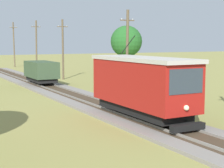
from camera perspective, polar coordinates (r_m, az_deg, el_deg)
red_tram at (r=21.31m, az=4.77°, el=-0.09°), size 2.60×8.54×4.79m
freight_car at (r=39.33m, az=-11.17°, el=1.97°), size 2.40×5.20×2.31m
utility_pole_mid at (r=31.41m, az=2.41°, el=5.08°), size 1.40×0.43×7.46m
utility_pole_far at (r=45.66m, az=-7.80°, el=5.55°), size 1.40×0.28×7.51m
utility_pole_distant at (r=56.48m, az=-11.91°, el=5.90°), size 1.40×0.56×7.97m
utility_pole_horizon at (r=70.54m, az=-15.30°, el=6.12°), size 1.40×0.65×8.44m
tree_right_far at (r=51.65m, az=2.29°, el=6.76°), size 4.50×4.50×7.05m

